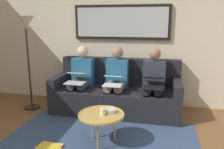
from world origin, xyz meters
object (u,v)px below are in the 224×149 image
Objects in this scene: laptop_black at (153,82)px; person_middle at (116,78)px; person_right at (81,76)px; cup at (103,112)px; bowl at (110,111)px; laptop_silver at (77,78)px; framed_mirror at (121,22)px; coffee_table at (101,115)px; laptop_white at (113,80)px; couch at (117,93)px; person_left at (154,80)px; magazine_stack at (50,148)px; standing_lamp at (26,33)px.

laptop_black is 0.68m from person_middle.
cup is at bearing 120.77° from person_right.
bowl is 1.11m from person_middle.
bowl is at bearing 132.19° from laptop_silver.
framed_mirror is at bearing -87.86° from cup.
cup is at bearing 131.00° from coffee_table.
bowl is 0.88m from laptop_white.
framed_mirror reaches higher than laptop_white.
person_left is at bearing 173.87° from couch.
laptop_white reaches higher than bowl.
framed_mirror is at bearing -88.70° from coffee_table.
laptop_silver is 1.17× the size of magazine_stack.
laptop_white is at bearing -86.26° from cup.
framed_mirror is 1.97m from cup.
person_left is (-0.58, -1.18, 0.15)m from cup.
cup is 0.81m from magazine_stack.
person_left is at bearing 180.00° from person_right.
cup is 0.05× the size of standing_lamp.
person_middle is at bearing -87.02° from cup.
magazine_stack is (-0.08, 1.43, -0.59)m from person_right.
person_left is 0.23m from laptop_black.
framed_mirror is 1.23m from person_right.
laptop_white is (0.13, -0.84, 0.19)m from bowl.
framed_mirror is 1.23m from person_left.
laptop_silver is at bearing -47.81° from bowl.
person_middle is 1.74m from standing_lamp.
cup is 0.23× the size of laptop_black.
couch is at bearing -6.13° from person_left.
laptop_white is (0.06, -0.94, 0.17)m from cup.
standing_lamp is at bearing -1.93° from laptop_silver.
person_right is at bearing 35.53° from framed_mirror.
standing_lamp is (2.19, 0.20, 0.76)m from person_left.
standing_lamp is at bearing -27.72° from bowl.
cup is (-0.06, 1.63, -1.09)m from framed_mirror.
person_right is 3.40× the size of magazine_stack.
person_left is at bearing 144.47° from framed_mirror.
person_right reaches higher than cup.
person_left is 1.96m from magazine_stack.
bowl reaches higher than coffee_table.
framed_mirror is 12.13× the size of bowl.
framed_mirror is 4.90× the size of laptop_white.
framed_mirror reaches higher than person_right.
framed_mirror is at bearing -90.00° from couch.
laptop_black is 1.30m from person_right.
person_left is 2.92× the size of laptop_black.
person_left reaches higher than coffee_table.
framed_mirror is 2.50m from magazine_stack.
coffee_table is 1.17m from person_middle.
cup is at bearing 63.82° from person_left.
laptop_silver is (1.28, 0.23, 0.02)m from person_left.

